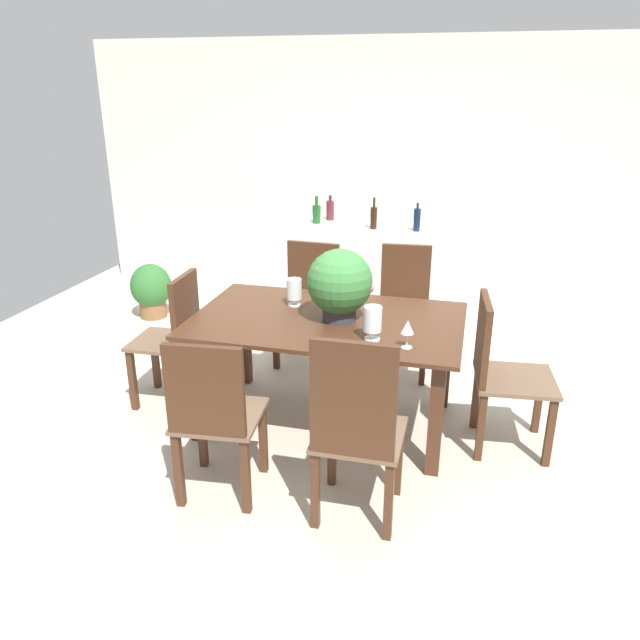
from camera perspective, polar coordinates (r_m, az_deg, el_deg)
ground_plane at (r=4.38m, az=0.95°, el=-8.66°), size 7.04×7.04×0.00m
back_wall at (r=6.42m, az=6.66°, el=13.16°), size 6.40×0.10×2.60m
dining_table at (r=4.01m, az=0.66°, el=-1.42°), size 1.73×1.08×0.76m
chair_foot_end at (r=3.94m, az=16.24°, el=-4.17°), size 0.52×0.51×0.98m
chair_head_end at (r=4.43m, az=-13.35°, el=-1.20°), size 0.43×0.44×0.96m
chair_far_left at (r=5.00m, az=-0.96°, el=2.19°), size 0.49×0.44×0.98m
chair_near_right at (r=3.10m, az=3.35°, el=-9.71°), size 0.46×0.46×1.08m
chair_far_right at (r=4.86m, az=7.77°, el=1.48°), size 0.45×0.45×1.01m
chair_near_left at (r=3.34m, az=-9.84°, el=-8.46°), size 0.49×0.50×0.98m
flower_centerpiece at (r=3.87m, az=1.85°, el=3.38°), size 0.42×0.42×0.46m
crystal_vase_left at (r=3.60m, az=4.91°, el=-0.03°), size 0.11×0.11×0.21m
crystal_vase_center_near at (r=4.16m, az=-2.41°, el=2.78°), size 0.10×0.10×0.19m
wine_glass at (r=3.52m, az=8.12°, el=-0.75°), size 0.07×0.07×0.17m
kitchen_counter at (r=5.91m, az=3.18°, el=4.40°), size 1.66×0.59×0.95m
wine_bottle_tall at (r=5.79m, az=-0.32°, el=9.85°), size 0.08×0.08×0.25m
wine_bottle_green at (r=5.53m, az=8.97°, el=9.18°), size 0.06×0.06×0.25m
wine_bottle_dark at (r=5.57m, az=5.00°, el=9.46°), size 0.06×0.06×0.28m
wine_bottle_clear at (r=5.93m, az=0.95°, el=10.16°), size 0.07×0.07×0.23m
potted_plant_floor at (r=6.25m, az=-15.37°, el=2.78°), size 0.40×0.40×0.54m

